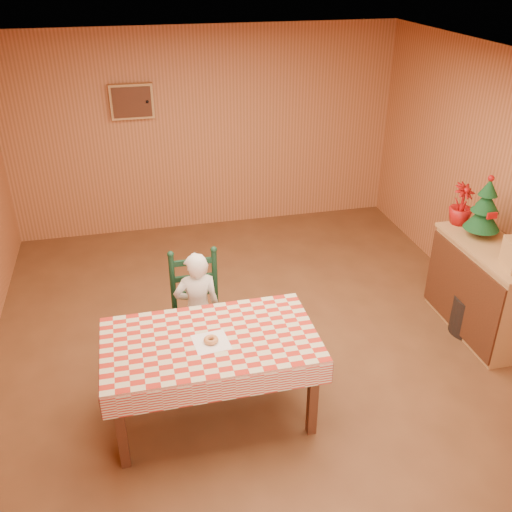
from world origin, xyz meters
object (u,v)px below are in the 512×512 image
Objects in this scene: dining_table at (210,347)px; storage_bin at (472,315)px; christmas_tree at (485,209)px; ladder_chair at (197,311)px; seated_child at (198,309)px; shelf_unit at (484,290)px.

storage_bin is at bearing 11.55° from dining_table.
ladder_chair is at bearing -179.30° from christmas_tree.
dining_table is 1.47× the size of seated_child.
dining_table is at bearing -90.00° from ladder_chair.
seated_child is 0.91× the size of shelf_unit.
christmas_tree is (2.78, 0.03, 0.71)m from ladder_chair.
ladder_chair is 1.74× the size of christmas_tree.
christmas_tree is (0.01, 0.25, 0.74)m from shelf_unit.
christmas_tree reaches higher than storage_bin.
shelf_unit is at bearing -91.98° from christmas_tree.
ladder_chair is 0.96× the size of seated_child.
seated_child is 2.86m from christmas_tree.
dining_table is 0.74m from seated_child.
ladder_chair is 2.87m from christmas_tree.
ladder_chair reaches higher than storage_bin.
seated_child is at bearing 176.12° from storage_bin.
storage_bin is at bearing -110.55° from christmas_tree.
ladder_chair is 2.71m from storage_bin.
ladder_chair reaches higher than dining_table.
shelf_unit is (2.78, 0.57, -0.22)m from dining_table.
seated_child is 2.71m from storage_bin.
dining_table is at bearing -168.45° from storage_bin.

